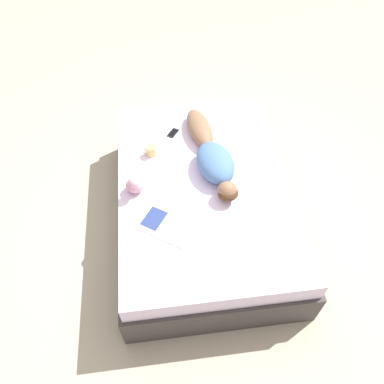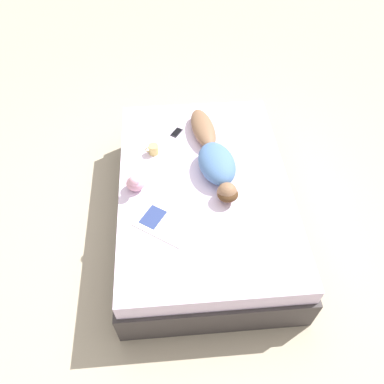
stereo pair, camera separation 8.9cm
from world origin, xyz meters
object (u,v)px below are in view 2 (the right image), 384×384
Objects in this scene: coffee_mug at (153,149)px; cell_phone at (177,132)px; open_magazine at (164,223)px; person at (214,156)px.

cell_phone is at bearing -130.85° from coffee_mug.
cell_phone is (-0.23, -0.27, -0.05)m from coffee_mug.
open_magazine is 4.34× the size of coffee_mug.
person is 8.34× the size of cell_phone.
open_magazine is at bearing 95.11° from coffee_mug.
person is 2.26× the size of open_magazine.
person is 0.81m from open_magazine.
coffee_mug is (0.55, -0.17, -0.04)m from person.
coffee_mug is (0.07, -0.81, 0.05)m from open_magazine.
coffee_mug is at bearing -25.13° from person.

